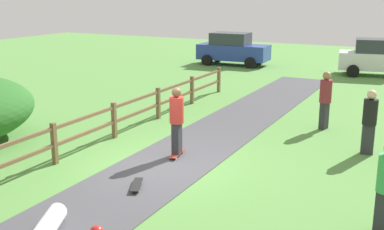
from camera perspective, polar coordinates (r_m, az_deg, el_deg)
name	(u,v)px	position (r m, az deg, el deg)	size (l,w,h in m)	color
ground_plane	(167,164)	(12.53, -2.97, -5.86)	(60.00, 60.00, 0.00)	#568E42
asphalt_path	(167,164)	(12.53, -2.97, -5.82)	(2.40, 28.00, 0.02)	#47474C
wooden_fence	(86,127)	(13.76, -12.40, -1.39)	(0.12, 18.12, 1.10)	brown
skater_riding	(177,118)	(12.77, -1.82, -0.39)	(0.44, 0.82, 1.88)	#B23326
skateboard_loose	(137,185)	(11.11, -6.58, -8.21)	(0.53, 0.81, 0.08)	black
bystander_black	(370,119)	(13.87, 20.29, -0.44)	(0.45, 0.45, 1.79)	#2D2D33
bystander_maroon	(325,97)	(15.98, 15.52, 2.03)	(0.46, 0.46, 1.88)	#2D2D33
parked_car_white	(380,58)	(27.18, 21.36, 6.36)	(4.43, 2.55, 1.92)	silver
parked_car_blue	(233,49)	(29.25, 4.84, 7.81)	(4.27, 2.15, 1.92)	#283D99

